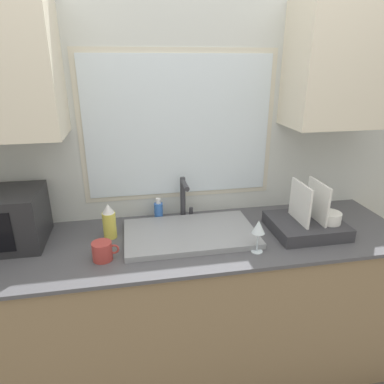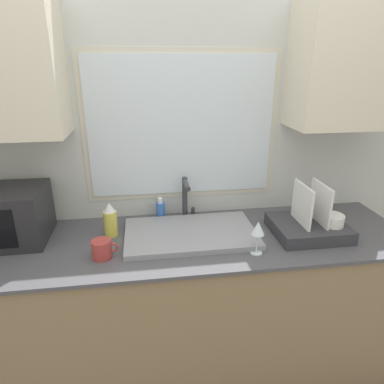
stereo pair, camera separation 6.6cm
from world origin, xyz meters
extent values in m
cube|color=#8C7251|center=(0.00, 0.33, 0.45)|extent=(2.39, 0.67, 0.91)
cube|color=#4C4C51|center=(0.00, 0.33, 0.92)|extent=(2.42, 0.70, 0.02)
cube|color=silver|center=(0.00, 0.70, 1.30)|extent=(6.00, 0.06, 2.60)
cube|color=beige|center=(0.00, 0.67, 1.47)|extent=(1.13, 0.01, 0.86)
cube|color=silver|center=(0.00, 0.66, 1.47)|extent=(1.07, 0.01, 0.80)
cube|color=beige|center=(0.88, 0.51, 1.81)|extent=(0.56, 0.32, 0.66)
cube|color=gray|center=(0.01, 0.35, 0.94)|extent=(0.71, 0.43, 0.03)
cylinder|color=#333338|center=(0.01, 0.60, 1.06)|extent=(0.03, 0.03, 0.26)
cylinder|color=#333338|center=(0.01, 0.52, 1.17)|extent=(0.03, 0.16, 0.03)
cylinder|color=#333338|center=(0.06, 0.60, 0.96)|extent=(0.02, 0.02, 0.06)
cube|color=#232326|center=(-0.96, 0.45, 1.07)|extent=(0.42, 0.34, 0.29)
cube|color=#333338|center=(0.65, 0.29, 0.96)|extent=(0.39, 0.34, 0.07)
cube|color=white|center=(0.60, 0.29, 1.11)|extent=(0.01, 0.22, 0.22)
cube|color=white|center=(0.71, 0.29, 1.11)|extent=(0.01, 0.22, 0.22)
cylinder|color=white|center=(0.76, 0.24, 1.03)|extent=(0.12, 0.12, 0.06)
cylinder|color=#D8CC4C|center=(-0.42, 0.42, 1.00)|extent=(0.07, 0.07, 0.14)
cone|color=silver|center=(-0.42, 0.42, 1.10)|extent=(0.06, 0.06, 0.05)
cylinder|color=blue|center=(-0.14, 0.60, 0.98)|extent=(0.05, 0.05, 0.10)
cylinder|color=white|center=(-0.14, 0.60, 1.05)|extent=(0.03, 0.03, 0.03)
cylinder|color=#A53833|center=(-0.45, 0.20, 0.98)|extent=(0.10, 0.10, 0.09)
torus|color=#A53833|center=(-0.40, 0.20, 0.98)|extent=(0.05, 0.01, 0.05)
cylinder|color=silver|center=(0.31, 0.13, 0.93)|extent=(0.06, 0.06, 0.00)
cylinder|color=silver|center=(0.31, 0.13, 0.98)|extent=(0.01, 0.01, 0.10)
cone|color=silver|center=(0.31, 0.13, 1.07)|extent=(0.07, 0.07, 0.07)
camera|label=1|loc=(-0.29, -1.29, 1.83)|focal=32.00mm
camera|label=2|loc=(-0.23, -1.30, 1.83)|focal=32.00mm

